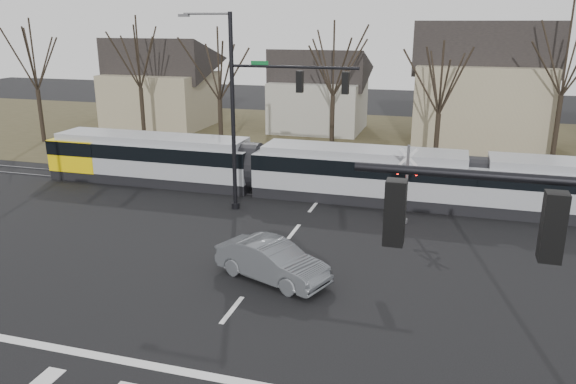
# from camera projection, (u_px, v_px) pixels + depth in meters

# --- Properties ---
(ground) EXTENTS (140.00, 140.00, 0.00)m
(ground) POSITION_uv_depth(u_px,v_px,m) (209.00, 340.00, 17.94)
(ground) COLOR black
(grass_verge) EXTENTS (140.00, 28.00, 0.01)m
(grass_verge) POSITION_uv_depth(u_px,v_px,m) (365.00, 141.00, 47.30)
(grass_verge) COLOR #38331E
(grass_verge) RESTS_ON ground
(stop_line) EXTENTS (28.00, 0.35, 0.01)m
(stop_line) POSITION_uv_depth(u_px,v_px,m) (183.00, 372.00, 16.29)
(stop_line) COLOR silver
(stop_line) RESTS_ON ground
(lane_dashes) EXTENTS (0.18, 30.00, 0.01)m
(lane_dashes) POSITION_uv_depth(u_px,v_px,m) (322.00, 196.00, 32.62)
(lane_dashes) COLOR silver
(lane_dashes) RESTS_ON ground
(rail_pair) EXTENTS (90.00, 1.52, 0.06)m
(rail_pair) POSITION_uv_depth(u_px,v_px,m) (321.00, 196.00, 32.43)
(rail_pair) COLOR #59595E
(rail_pair) RESTS_ON ground
(tram) EXTENTS (39.21, 2.91, 2.97)m
(tram) POSITION_uv_depth(u_px,v_px,m) (359.00, 172.00, 31.58)
(tram) COLOR gray
(tram) RESTS_ON ground
(sedan) EXTENTS (4.85, 5.84, 1.56)m
(sedan) POSITION_uv_depth(u_px,v_px,m) (272.00, 261.00, 21.91)
(sedan) COLOR #515559
(sedan) RESTS_ON ground
(signal_pole_far) EXTENTS (9.28, 0.44, 10.20)m
(signal_pole_far) POSITION_uv_depth(u_px,v_px,m) (262.00, 105.00, 28.39)
(signal_pole_far) COLOR black
(signal_pole_far) RESTS_ON ground
(rail_crossing_signal) EXTENTS (1.08, 0.36, 4.00)m
(rail_crossing_signal) POSITION_uv_depth(u_px,v_px,m) (406.00, 187.00, 27.78)
(rail_crossing_signal) COLOR #59595B
(rail_crossing_signal) RESTS_ON ground
(tree_row) EXTENTS (59.20, 7.20, 10.00)m
(tree_row) POSITION_uv_depth(u_px,v_px,m) (382.00, 91.00, 39.79)
(tree_row) COLOR black
(tree_row) RESTS_ON ground
(house_a) EXTENTS (9.72, 8.64, 8.60)m
(house_a) POSITION_uv_depth(u_px,v_px,m) (160.00, 79.00, 53.22)
(house_a) COLOR gray
(house_a) RESTS_ON ground
(house_b) EXTENTS (8.64, 7.56, 7.65)m
(house_b) POSITION_uv_depth(u_px,v_px,m) (319.00, 87.00, 51.16)
(house_b) COLOR gray
(house_b) RESTS_ON ground
(house_c) EXTENTS (10.80, 8.64, 10.10)m
(house_c) POSITION_uv_depth(u_px,v_px,m) (483.00, 81.00, 44.26)
(house_c) COLOR gray
(house_c) RESTS_ON ground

